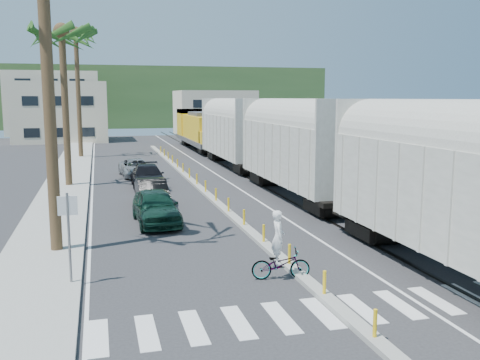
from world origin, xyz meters
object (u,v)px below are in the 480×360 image
object	(u,v)px
street_sign	(68,226)
cyclist	(280,258)
car_lead	(156,207)
car_second	(152,193)

from	to	relation	value
street_sign	cyclist	world-z (taller)	street_sign
street_sign	cyclist	xyz separation A→B (m)	(6.59, -1.04, -1.24)
car_lead	car_second	xyz separation A→B (m)	(0.24, 4.27, -0.08)
cyclist	car_second	bearing A→B (deg)	22.09
street_sign	cyclist	bearing A→B (deg)	-8.95
street_sign	car_second	distance (m)	12.76
street_sign	car_second	xyz separation A→B (m)	(3.75, 12.13, -1.23)
car_lead	street_sign	bearing A→B (deg)	-116.33
street_sign	cyclist	size ratio (longest dim) A/B	1.30
car_second	cyclist	size ratio (longest dim) A/B	1.95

